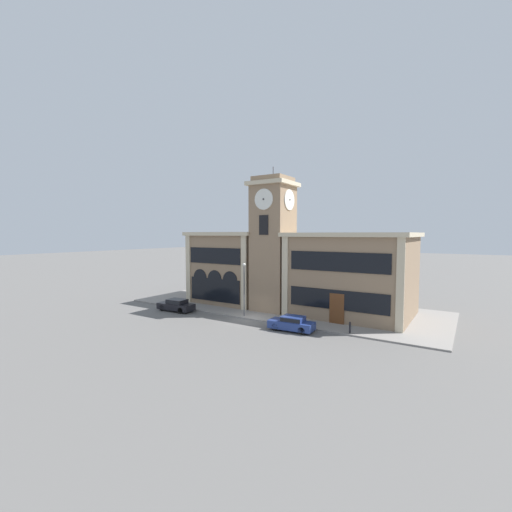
{
  "coord_description": "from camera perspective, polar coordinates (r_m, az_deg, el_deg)",
  "views": [
    {
      "loc": [
        20.0,
        -29.83,
        9.15
      ],
      "look_at": [
        -1.05,
        3.09,
        6.61
      ],
      "focal_mm": 24.0,
      "sensor_mm": 36.0,
      "label": 1
    }
  ],
  "objects": [
    {
      "name": "parked_car_near",
      "position": [
        41.95,
        -13.14,
        -7.92
      ],
      "size": [
        4.63,
        2.05,
        1.43
      ],
      "rotation": [
        0.0,
        0.0,
        3.21
      ],
      "color": "black",
      "rests_on": "ground_plane"
    },
    {
      "name": "ground_plane",
      "position": [
        37.06,
        -1.23,
        -10.57
      ],
      "size": [
        300.0,
        300.0,
        0.0
      ],
      "primitive_type": "plane",
      "color": "#605E5B"
    },
    {
      "name": "street_lamp",
      "position": [
        37.48,
        -1.99,
        -4.23
      ],
      "size": [
        0.36,
        0.36,
        5.82
      ],
      "color": "#4C4C51",
      "rests_on": "sidewalk_kerb"
    },
    {
      "name": "sidewalk_kerb",
      "position": [
        43.34,
        4.39,
        -8.38
      ],
      "size": [
        37.66,
        15.07,
        0.15
      ],
      "color": "gray",
      "rests_on": "ground_plane"
    },
    {
      "name": "parked_car_mid",
      "position": [
        33.06,
        6.0,
        -11.05
      ],
      "size": [
        4.39,
        2.04,
        1.39
      ],
      "rotation": [
        0.0,
        0.0,
        3.21
      ],
      "color": "navy",
      "rests_on": "ground_plane"
    },
    {
      "name": "bollard",
      "position": [
        32.72,
        15.38,
        -11.44
      ],
      "size": [
        0.18,
        0.18,
        1.06
      ],
      "color": "black",
      "rests_on": "sidewalk_kerb"
    },
    {
      "name": "town_hall_right_wing",
      "position": [
        39.81,
        15.77,
        -2.89
      ],
      "size": [
        13.15,
        10.69,
        9.28
      ],
      "color": "#897056",
      "rests_on": "ground_plane"
    },
    {
      "name": "town_hall_left_wing",
      "position": [
        46.82,
        -3.04,
        -1.72
      ],
      "size": [
        10.28,
        10.69,
        9.37
      ],
      "color": "#897056",
      "rests_on": "ground_plane"
    },
    {
      "name": "clock_tower",
      "position": [
        40.32,
        2.85,
        1.97
      ],
      "size": [
        4.85,
        4.85,
        16.93
      ],
      "color": "#897056",
      "rests_on": "ground_plane"
    }
  ]
}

